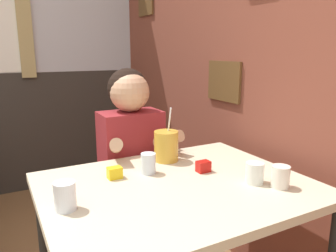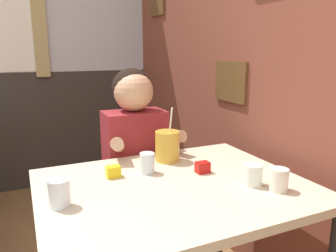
# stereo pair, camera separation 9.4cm
# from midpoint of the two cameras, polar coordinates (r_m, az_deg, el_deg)

# --- Properties ---
(brick_wall_right) EXTENTS (0.08, 4.46, 2.70)m
(brick_wall_right) POSITION_cam_midpoint_polar(r_m,az_deg,el_deg) (2.34, 4.43, 14.41)
(brick_wall_right) COLOR brown
(brick_wall_right) RESTS_ON ground_plane
(main_table) EXTENTS (1.08, 0.85, 0.75)m
(main_table) POSITION_cam_midpoint_polar(r_m,az_deg,el_deg) (1.40, -0.44, -12.48)
(main_table) COLOR beige
(main_table) RESTS_ON ground_plane
(person_seated) EXTENTS (0.42, 0.42, 1.20)m
(person_seated) POSITION_cam_midpoint_polar(r_m,az_deg,el_deg) (1.90, -7.86, -6.86)
(person_seated) COLOR maroon
(person_seated) RESTS_ON ground_plane
(cocktail_pitcher) EXTENTS (0.12, 0.12, 0.27)m
(cocktail_pitcher) POSITION_cam_midpoint_polar(r_m,az_deg,el_deg) (1.63, -2.04, -3.51)
(cocktail_pitcher) COLOR gold
(cocktail_pitcher) RESTS_ON main_table
(glass_near_pitcher) EXTENTS (0.08, 0.08, 0.10)m
(glass_near_pitcher) POSITION_cam_midpoint_polar(r_m,az_deg,el_deg) (1.22, -19.77, -11.46)
(glass_near_pitcher) COLOR silver
(glass_near_pitcher) RESTS_ON main_table
(glass_center) EXTENTS (0.08, 0.08, 0.09)m
(glass_center) POSITION_cam_midpoint_polar(r_m,az_deg,el_deg) (1.40, 12.93, -8.00)
(glass_center) COLOR silver
(glass_center) RESTS_ON main_table
(glass_far_side) EXTENTS (0.07, 0.07, 0.09)m
(glass_far_side) POSITION_cam_midpoint_polar(r_m,az_deg,el_deg) (1.39, 17.10, -8.47)
(glass_far_side) COLOR silver
(glass_far_side) RESTS_ON main_table
(glass_by_brick) EXTENTS (0.07, 0.07, 0.09)m
(glass_by_brick) POSITION_cam_midpoint_polar(r_m,az_deg,el_deg) (1.48, -5.36, -6.53)
(glass_by_brick) COLOR silver
(glass_by_brick) RESTS_ON main_table
(condiment_ketchup) EXTENTS (0.06, 0.04, 0.05)m
(condiment_ketchup) POSITION_cam_midpoint_polar(r_m,az_deg,el_deg) (1.50, 4.31, -7.08)
(condiment_ketchup) COLOR #B7140F
(condiment_ketchup) RESTS_ON main_table
(condiment_mustard) EXTENTS (0.06, 0.04, 0.05)m
(condiment_mustard) POSITION_cam_midpoint_polar(r_m,az_deg,el_deg) (1.45, -11.22, -8.04)
(condiment_mustard) COLOR yellow
(condiment_mustard) RESTS_ON main_table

